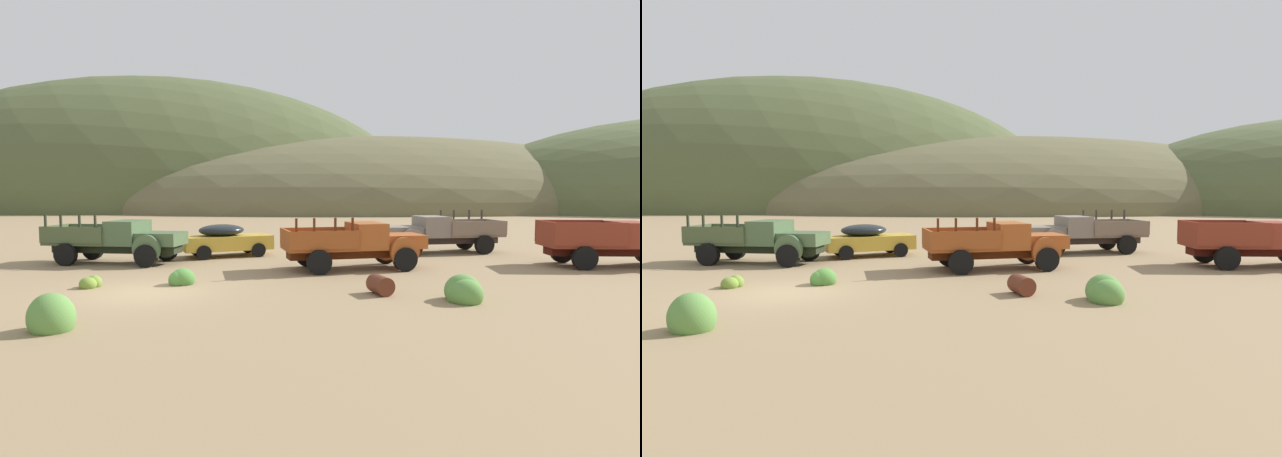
# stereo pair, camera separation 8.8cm
# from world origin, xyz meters

# --- Properties ---
(ground_plane) EXTENTS (300.00, 300.00, 0.00)m
(ground_plane) POSITION_xyz_m (0.00, 0.00, 0.00)
(ground_plane) COLOR #937A56
(hill_far_right) EXTENTS (100.60, 58.66, 47.55)m
(hill_far_right) POSITION_xyz_m (-16.59, 82.09, 0.00)
(hill_far_right) COLOR #4C5633
(hill_far_right) RESTS_ON ground
(hill_far_left) EXTENTS (119.91, 71.06, 26.18)m
(hill_far_left) POSITION_xyz_m (25.31, 78.93, 0.00)
(hill_far_left) COLOR brown
(hill_far_left) RESTS_ON ground
(truck_weathered_green) EXTENTS (6.19, 3.35, 2.16)m
(truck_weathered_green) POSITION_xyz_m (-2.30, 6.70, 1.00)
(truck_weathered_green) COLOR #232B1B
(truck_weathered_green) RESTS_ON ground
(car_faded_yellow) EXTENTS (4.78, 3.10, 1.57)m
(car_faded_yellow) POSITION_xyz_m (2.03, 8.72, 0.82)
(car_faded_yellow) COLOR gold
(car_faded_yellow) RESTS_ON ground
(truck_oxide_orange) EXTENTS (5.94, 3.02, 2.16)m
(truck_oxide_orange) POSITION_xyz_m (7.78, 4.11, 1.00)
(truck_oxide_orange) COLOR #51220D
(truck_oxide_orange) RESTS_ON ground
(truck_primer_gray) EXTENTS (6.33, 2.77, 2.16)m
(truck_primer_gray) POSITION_xyz_m (12.35, 8.93, 1.00)
(truck_primer_gray) COLOR #3D322D
(truck_primer_gray) RESTS_ON ground
(truck_rust_red) EXTENTS (6.24, 3.11, 1.91)m
(truck_rust_red) POSITION_xyz_m (18.88, 3.47, 1.02)
(truck_rust_red) COLOR #42140D
(truck_rust_red) RESTS_ON ground
(oil_drum_tipped) EXTENTS (0.76, 0.99, 0.58)m
(oil_drum_tipped) POSITION_xyz_m (7.30, -1.02, 0.29)
(oil_drum_tipped) COLOR #5B2819
(oil_drum_tipped) RESTS_ON ground
(bush_front_left) EXTENTS (1.10, 0.98, 1.13)m
(bush_front_left) POSITION_xyz_m (-1.10, -4.19, 0.27)
(bush_front_left) COLOR #5B8E42
(bush_front_left) RESTS_ON ground
(bush_between_trucks) EXTENTS (0.65, 0.72, 0.50)m
(bush_between_trucks) POSITION_xyz_m (-1.97, 1.11, 0.13)
(bush_between_trucks) COLOR olive
(bush_between_trucks) RESTS_ON ground
(bush_back_edge) EXTENTS (1.11, 1.33, 0.97)m
(bush_back_edge) POSITION_xyz_m (9.47, -2.21, 0.25)
(bush_back_edge) COLOR #5B8E42
(bush_back_edge) RESTS_ON ground
(bush_near_barrel) EXTENTS (0.87, 0.79, 0.72)m
(bush_near_barrel) POSITION_xyz_m (0.92, 1.32, 0.18)
(bush_near_barrel) COLOR #4C8438
(bush_near_barrel) RESTS_ON ground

